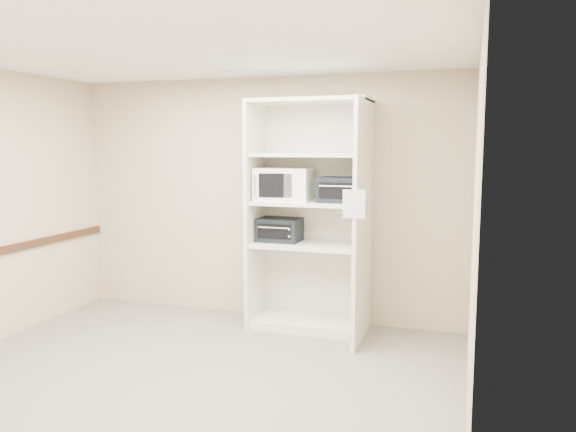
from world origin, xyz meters
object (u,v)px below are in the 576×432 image
(toaster_oven_upper, at_px, (341,190))
(toaster_oven_lower, at_px, (280,230))
(shelving_unit, at_px, (314,224))
(microwave, at_px, (284,184))

(toaster_oven_upper, xyz_separation_m, toaster_oven_lower, (-0.69, 0.07, -0.45))
(shelving_unit, distance_m, toaster_oven_lower, 0.40)
(toaster_oven_lower, bearing_deg, shelving_unit, -4.51)
(toaster_oven_upper, bearing_deg, shelving_unit, 173.75)
(shelving_unit, height_order, toaster_oven_lower, shelving_unit)
(microwave, height_order, toaster_oven_upper, microwave)
(microwave, xyz_separation_m, toaster_oven_lower, (-0.07, 0.04, -0.50))
(shelving_unit, relative_size, toaster_oven_upper, 5.44)
(microwave, bearing_deg, shelving_unit, -0.81)
(toaster_oven_lower, bearing_deg, microwave, -32.30)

